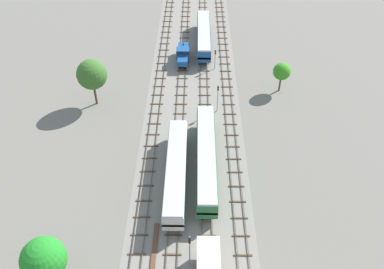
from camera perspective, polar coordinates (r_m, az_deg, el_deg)
The scene contains 17 objects.
ground_plane at distance 82.11m, azimuth 0.12°, elevation 5.54°, with size 480.00×480.00×0.00m, color slate.
ballast_bed at distance 82.11m, azimuth 0.12°, elevation 5.54°, with size 17.61×176.00×0.01m, color gray.
track_far_left at distance 83.19m, azimuth -4.59°, elevation 6.02°, with size 2.40×126.00×0.29m.
track_left at distance 82.91m, azimuth -1.45°, elevation 6.02°, with size 2.40×126.00×0.29m.
track_centre_left at distance 82.87m, azimuth 1.70°, elevation 6.00°, with size 2.40×126.00×0.29m.
track_centre at distance 83.09m, azimuth 4.85°, elevation 5.96°, with size 2.40×126.00×0.29m.
diesel_railcar_left_near at distance 62.24m, azimuth -2.20°, elevation -4.81°, with size 2.96×20.50×3.80m.
passenger_coach_centre_left_mid at distance 64.38m, azimuth 1.95°, elevation -2.93°, with size 2.96×22.00×3.80m.
shunter_loco_left_midfar at distance 91.61m, azimuth -1.24°, elevation 10.95°, with size 2.74×8.46×3.10m.
diesel_railcar_centre_left_far at distance 98.06m, azimuth 1.61°, elevation 13.40°, with size 2.96×20.50×3.80m.
signal_post_nearest at distance 88.70m, azimuth 3.17°, elevation 10.53°, with size 0.28×0.47×4.53m.
signal_post_near at distance 75.62m, azimuth 3.53°, elevation 5.36°, with size 0.28×0.47×5.63m.
signal_post_mid at distance 51.95m, azimuth -0.33°, elevation -15.24°, with size 0.28×0.47×5.93m.
lineside_tree_0 at distance 82.63m, azimuth 12.14°, elevation 8.39°, with size 3.37×3.37×6.04m.
lineside_tree_1 at distance 78.11m, azimuth -13.49°, elevation 7.94°, with size 5.53×5.53×9.15m.
lineside_tree_2 at distance 52.31m, azimuth -19.56°, elevation -15.76°, with size 5.31×5.31×7.70m.
spare_rail_bundle at distance 55.98m, azimuth -5.23°, elevation -16.06°, with size 0.60×10.00×0.24m, color brown.
Camera 1 is at (0.64, -11.75, 46.38)m, focal length 39.16 mm.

